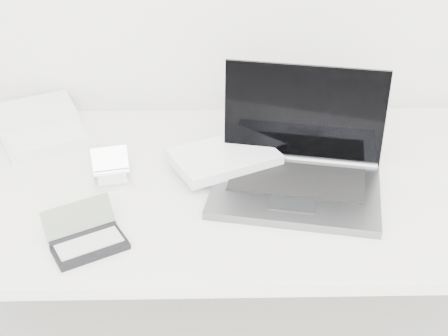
{
  "coord_description": "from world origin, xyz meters",
  "views": [
    {
      "loc": [
        -0.06,
        0.21,
        1.6
      ],
      "look_at": [
        -0.03,
        1.51,
        0.79
      ],
      "focal_mm": 50.0,
      "sensor_mm": 36.0,
      "label": 1
    }
  ],
  "objects_px": {
    "desk": "(235,194)",
    "laptop_large": "(279,165)",
    "netbook_open_white": "(44,133)",
    "palmtop_charcoal": "(87,239)"
  },
  "relations": [
    {
      "from": "desk",
      "to": "laptop_large",
      "type": "xyz_separation_m",
      "value": [
        0.11,
        -0.01,
        0.09
      ]
    },
    {
      "from": "palmtop_charcoal",
      "to": "desk",
      "type": "bearing_deg",
      "value": 8.96
    },
    {
      "from": "laptop_large",
      "to": "netbook_open_white",
      "type": "height_order",
      "value": "laptop_large"
    },
    {
      "from": "netbook_open_white",
      "to": "palmtop_charcoal",
      "type": "height_order",
      "value": "palmtop_charcoal"
    },
    {
      "from": "laptop_large",
      "to": "palmtop_charcoal",
      "type": "height_order",
      "value": "laptop_large"
    },
    {
      "from": "desk",
      "to": "laptop_large",
      "type": "distance_m",
      "value": 0.14
    },
    {
      "from": "laptop_large",
      "to": "palmtop_charcoal",
      "type": "bearing_deg",
      "value": -138.63
    },
    {
      "from": "netbook_open_white",
      "to": "palmtop_charcoal",
      "type": "bearing_deg",
      "value": -94.34
    },
    {
      "from": "desk",
      "to": "palmtop_charcoal",
      "type": "distance_m",
      "value": 0.43
    },
    {
      "from": "desk",
      "to": "netbook_open_white",
      "type": "relative_size",
      "value": 4.23
    }
  ]
}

